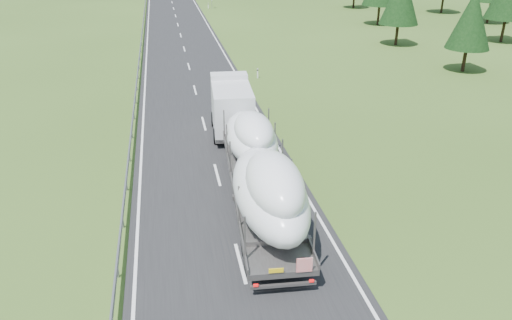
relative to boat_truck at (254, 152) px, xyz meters
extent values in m
plane|color=#34501A|center=(-1.85, -6.61, -2.45)|extent=(400.00, 400.00, 0.00)
cylinder|color=slate|center=(-7.15, -6.61, -2.15)|extent=(0.10, 0.10, 0.60)
cube|color=silver|center=(4.65, 23.39, -1.95)|extent=(0.12, 0.07, 1.00)
cube|color=black|center=(4.65, 23.39, -1.63)|extent=(0.13, 0.08, 0.12)
cube|color=silver|center=(4.65, 73.39, -1.95)|extent=(0.12, 0.07, 1.00)
cube|color=black|center=(4.65, 73.39, -1.63)|extent=(0.13, 0.08, 0.12)
cylinder|color=slate|center=(5.35, 73.39, -1.45)|extent=(0.08, 0.08, 2.00)
cylinder|color=black|center=(39.83, 34.93, -0.66)|extent=(0.36, 0.36, 3.57)
cylinder|color=black|center=(46.94, 48.74, -0.45)|extent=(0.36, 0.36, 4.00)
cylinder|color=black|center=(45.31, 60.10, -0.50)|extent=(0.36, 0.36, 3.90)
cylinder|color=black|center=(26.41, 22.04, -1.02)|extent=(0.36, 0.36, 2.84)
cone|color=black|center=(26.41, 22.04, 2.93)|extent=(4.43, 4.43, 5.93)
cylinder|color=black|center=(25.22, 35.72, -0.86)|extent=(0.36, 0.36, 3.17)
cylinder|color=black|center=(29.08, 50.55, -0.68)|extent=(0.36, 0.36, 3.53)
cube|color=silver|center=(0.00, 8.77, -0.39)|extent=(3.04, 5.57, 3.03)
cube|color=black|center=(0.00, 11.53, 0.15)|extent=(2.49, 0.24, 1.52)
cube|color=silver|center=(0.00, 11.15, 1.29)|extent=(2.78, 1.47, 0.32)
cube|color=#605C5B|center=(0.00, 7.69, -1.85)|extent=(2.90, 3.41, 0.27)
cylinder|color=black|center=(-1.24, 10.72, -1.91)|extent=(0.45, 1.10, 1.08)
cylinder|color=black|center=(1.24, 10.72, -1.91)|extent=(0.45, 1.10, 1.08)
cylinder|color=black|center=(-1.24, 7.25, -1.91)|extent=(0.45, 1.10, 1.08)
cylinder|color=black|center=(1.24, 7.25, -1.91)|extent=(0.45, 1.10, 1.08)
cube|color=#605C5B|center=(0.00, -1.51, -1.45)|extent=(3.86, 15.31, 0.28)
cube|color=#605C5B|center=(-1.44, -1.51, -1.18)|extent=(1.01, 15.13, 0.26)
cube|color=#605C5B|center=(1.44, -1.51, -1.18)|extent=(1.01, 15.13, 0.26)
cube|color=#605C5B|center=(-1.44, -8.01, -0.28)|extent=(0.08, 0.08, 2.06)
cube|color=#605C5B|center=(1.44, -8.01, -0.28)|extent=(0.08, 0.08, 2.06)
cube|color=#605C5B|center=(-1.44, -5.41, -0.28)|extent=(0.08, 0.08, 2.06)
cube|color=#605C5B|center=(1.44, -5.41, -0.28)|extent=(0.08, 0.08, 2.06)
cube|color=#605C5B|center=(-1.44, -2.81, -0.28)|extent=(0.08, 0.08, 2.06)
cube|color=#605C5B|center=(1.44, -2.81, -0.28)|extent=(0.08, 0.08, 2.06)
cube|color=#605C5B|center=(-1.44, -0.21, -0.28)|extent=(0.08, 0.08, 2.06)
cube|color=#605C5B|center=(1.44, -0.21, -0.28)|extent=(0.08, 0.08, 2.06)
cube|color=#605C5B|center=(-1.44, 2.38, -0.28)|extent=(0.08, 0.08, 2.06)
cube|color=#605C5B|center=(1.44, 2.38, -0.28)|extent=(0.08, 0.08, 2.06)
cube|color=#605C5B|center=(-1.44, 4.98, -0.28)|extent=(0.08, 0.08, 2.06)
cube|color=#605C5B|center=(1.44, 4.98, -0.28)|extent=(0.08, 0.08, 2.06)
cylinder|color=black|center=(-1.19, -7.36, -1.91)|extent=(0.50, 1.11, 1.08)
cylinder|color=black|center=(1.19, -7.36, -1.91)|extent=(0.50, 1.11, 1.08)
cylinder|color=black|center=(-1.19, -6.06, -1.91)|extent=(0.50, 1.11, 1.08)
cylinder|color=black|center=(1.19, -6.06, -1.91)|extent=(0.50, 1.11, 1.08)
cube|color=#605C5B|center=(0.00, -9.04, -1.96)|extent=(2.71, 0.30, 0.13)
cube|color=red|center=(0.81, -9.11, -0.99)|extent=(0.65, 0.08, 0.65)
cube|color=yellow|center=(-0.32, -9.11, -1.15)|extent=(0.60, 0.08, 0.19)
cube|color=red|center=(-1.14, -9.11, -1.80)|extent=(0.20, 0.08, 0.11)
cube|color=red|center=(1.14, -9.11, -1.80)|extent=(0.20, 0.08, 0.11)
ellipsoid|color=white|center=(0.00, -4.98, 0.12)|extent=(3.69, 8.43, 2.86)
ellipsoid|color=white|center=(0.00, -6.01, 1.12)|extent=(2.74, 5.36, 2.29)
ellipsoid|color=white|center=(0.00, 2.38, -0.15)|extent=(3.34, 7.33, 2.31)
ellipsoid|color=white|center=(0.00, 1.49, 0.66)|extent=(2.48, 4.67, 1.85)
camera|label=1|loc=(-4.55, -24.71, 11.09)|focal=35.00mm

